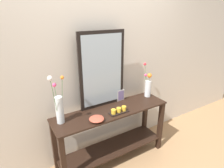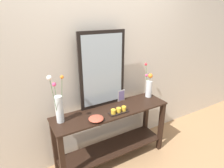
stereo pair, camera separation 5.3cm
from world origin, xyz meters
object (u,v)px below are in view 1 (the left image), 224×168
console_table (112,130)px  vase_right (148,86)px  candle_tray (119,111)px  tall_vase_left (59,107)px  picture_frame_small (121,95)px  mirror_leaning (102,70)px  decorative_bowl (97,119)px

console_table → vase_right: 0.79m
vase_right → candle_tray: size_ratio=1.94×
candle_tray → console_table: bearing=106.8°
tall_vase_left → vase_right: (1.27, 0.03, -0.04)m
vase_right → picture_frame_small: 0.42m
mirror_leaning → vase_right: mirror_leaning is taller
tall_vase_left → vase_right: size_ratio=1.24×
mirror_leaning → picture_frame_small: 0.48m
console_table → tall_vase_left: 0.80m
console_table → vase_right: bearing=7.0°
mirror_leaning → vase_right: bearing=-7.8°
mirror_leaning → console_table: bearing=-79.5°
vase_right → console_table: bearing=-173.0°
mirror_leaning → decorative_bowl: bearing=-129.4°
tall_vase_left → candle_tray: tall_vase_left is taller
console_table → decorative_bowl: (-0.28, -0.13, 0.33)m
vase_right → picture_frame_small: bearing=168.9°
candle_tray → decorative_bowl: bearing=-175.7°
mirror_leaning → tall_vase_left: size_ratio=1.61×
console_table → picture_frame_small: size_ratio=9.50×
mirror_leaning → tall_vase_left: (-0.60, -0.12, -0.28)m
console_table → decorative_bowl: 0.45m
vase_right → decorative_bowl: vase_right is taller
picture_frame_small → candle_tray: bearing=-127.9°
vase_right → decorative_bowl: bearing=-167.3°
vase_right → picture_frame_small: vase_right is taller
candle_tray → picture_frame_small: 0.34m
console_table → mirror_leaning: mirror_leaning is taller
console_table → tall_vase_left: tall_vase_left is taller
vase_right → decorative_bowl: 0.95m
console_table → candle_tray: bearing=-73.2°
console_table → picture_frame_small: 0.47m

